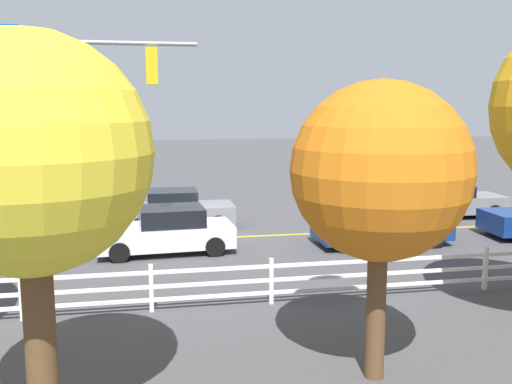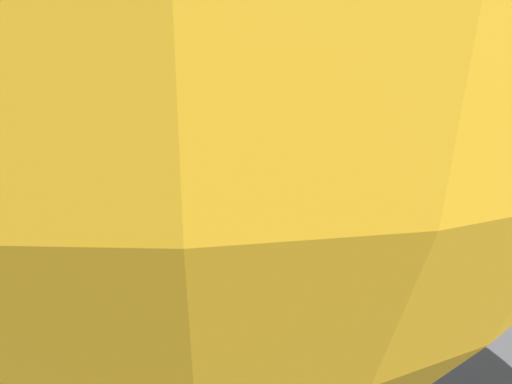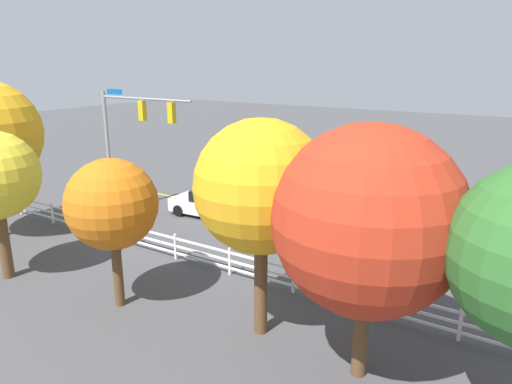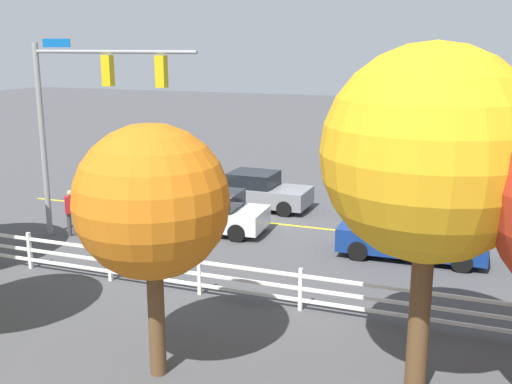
# 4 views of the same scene
# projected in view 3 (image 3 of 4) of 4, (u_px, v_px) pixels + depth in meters

# --- Properties ---
(ground_plane) EXTENTS (120.00, 120.00, 0.00)m
(ground_plane) POSITION_uv_depth(u_px,v_px,m) (240.00, 210.00, 27.15)
(ground_plane) COLOR #444447
(lane_center_stripe) EXTENTS (28.00, 0.16, 0.01)m
(lane_center_stripe) POSITION_uv_depth(u_px,v_px,m) (302.00, 222.00, 25.08)
(lane_center_stripe) COLOR gold
(lane_center_stripe) RESTS_ON ground_plane
(signal_assembly) EXTENTS (6.19, 0.37, 6.92)m
(signal_assembly) POSITION_uv_depth(u_px,v_px,m) (130.00, 130.00, 24.62)
(signal_assembly) COLOR gray
(signal_assembly) RESTS_ON ground_plane
(car_0) EXTENTS (4.52, 2.22, 1.51)m
(car_0) POSITION_uv_depth(u_px,v_px,m) (211.00, 204.00, 25.94)
(car_0) COLOR silver
(car_0) RESTS_ON ground_plane
(car_1) EXTENTS (4.44, 2.22, 1.44)m
(car_1) POSITION_uv_depth(u_px,v_px,m) (483.00, 261.00, 18.54)
(car_1) COLOR navy
(car_1) RESTS_ON ground_plane
(car_2) EXTENTS (4.39, 2.06, 1.52)m
(car_2) POSITION_uv_depth(u_px,v_px,m) (255.00, 190.00, 28.71)
(car_2) COLOR slate
(car_2) RESTS_ON ground_plane
(car_3) EXTENTS (4.69, 2.02, 1.56)m
(car_3) POSITION_uv_depth(u_px,v_px,m) (334.00, 230.00, 21.82)
(car_3) COLOR navy
(car_3) RESTS_ON ground_plane
(car_4) EXTENTS (4.66, 2.14, 1.41)m
(car_4) POSITION_uv_depth(u_px,v_px,m) (461.00, 225.00, 22.71)
(car_4) COLOR slate
(car_4) RESTS_ON ground_plane
(pedestrian) EXTENTS (0.47, 0.46, 1.69)m
(pedestrian) POSITION_uv_depth(u_px,v_px,m) (125.00, 198.00, 26.28)
(pedestrian) COLOR #3F3F42
(pedestrian) RESTS_ON ground_plane
(white_rail_fence) EXTENTS (26.10, 0.10, 1.15)m
(white_rail_fence) POSITION_uv_depth(u_px,v_px,m) (202.00, 253.00, 19.56)
(white_rail_fence) COLOR white
(white_rail_fence) RESTS_ON ground_plane
(tree_0) EXTENTS (4.93, 4.93, 6.96)m
(tree_0) POSITION_uv_depth(u_px,v_px,m) (368.00, 220.00, 11.77)
(tree_0) COLOR brown
(tree_0) RESTS_ON ground_plane
(tree_1) EXTENTS (3.10, 3.10, 5.28)m
(tree_1) POSITION_uv_depth(u_px,v_px,m) (112.00, 205.00, 15.65)
(tree_1) COLOR brown
(tree_1) RESTS_ON ground_plane
(tree_4) EXTENTS (4.02, 4.02, 6.81)m
(tree_4) POSITION_uv_depth(u_px,v_px,m) (261.00, 187.00, 13.70)
(tree_4) COLOR brown
(tree_4) RESTS_ON ground_plane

